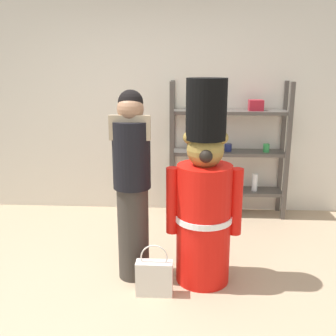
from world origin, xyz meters
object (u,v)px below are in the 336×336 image
at_px(person_shopper, 132,183).
at_px(merchandise_shelf, 228,150).
at_px(shopping_bag, 154,277).
at_px(teddy_bear_guard, 204,199).

bearing_deg(person_shopper, merchandise_shelf, 58.68).
distance_m(merchandise_shelf, shopping_bag, 2.10).
relative_size(teddy_bear_guard, shopping_bag, 3.92).
bearing_deg(person_shopper, shopping_bag, -54.38).
xyz_separation_m(person_shopper, shopping_bag, (0.21, -0.29, -0.71)).
distance_m(merchandise_shelf, teddy_bear_guard, 1.63).
height_order(merchandise_shelf, person_shopper, merchandise_shelf).
xyz_separation_m(merchandise_shelf, teddy_bear_guard, (-0.35, -1.59, -0.08)).
height_order(merchandise_shelf, shopping_bag, merchandise_shelf).
distance_m(person_shopper, shopping_bag, 0.79).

